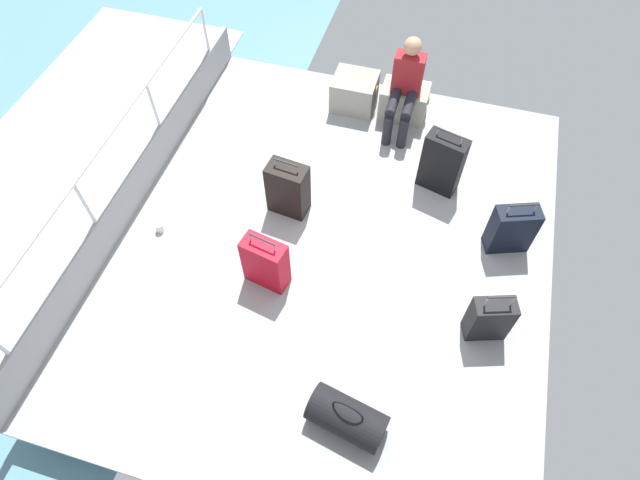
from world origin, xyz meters
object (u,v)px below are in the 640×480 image
(cargo_crate_1, at_px, (404,101))
(duffel_bag, at_px, (347,417))
(cargo_crate_0, at_px, (354,92))
(suitcase_1, at_px, (442,163))
(suitcase_2, at_px, (288,189))
(paper_cup, at_px, (159,228))
(suitcase_4, at_px, (512,229))
(suitcase_3, at_px, (489,319))
(passenger_seated, at_px, (405,85))
(suitcase_0, at_px, (266,263))

(cargo_crate_1, height_order, duffel_bag, duffel_bag)
(cargo_crate_0, xyz_separation_m, suitcase_1, (1.21, -1.04, 0.15))
(suitcase_2, distance_m, paper_cup, 1.40)
(cargo_crate_1, bearing_deg, suitcase_1, -60.60)
(suitcase_2, height_order, suitcase_4, suitcase_2)
(suitcase_2, bearing_deg, suitcase_3, -22.41)
(cargo_crate_1, relative_size, suitcase_1, 0.74)
(cargo_crate_0, xyz_separation_m, cargo_crate_1, (0.62, 0.00, -0.00))
(suitcase_3, bearing_deg, suitcase_1, 112.62)
(suitcase_1, bearing_deg, duffel_bag, -96.38)
(suitcase_4, bearing_deg, suitcase_2, -176.33)
(cargo_crate_0, xyz_separation_m, paper_cup, (-1.48, -2.46, -0.15))
(passenger_seated, xyz_separation_m, suitcase_3, (1.28, -2.51, -0.32))
(cargo_crate_1, height_order, suitcase_3, suitcase_3)
(suitcase_2, distance_m, suitcase_4, 2.28)
(suitcase_3, height_order, suitcase_4, suitcase_4)
(suitcase_0, relative_size, suitcase_3, 1.04)
(cargo_crate_1, distance_m, suitcase_0, 2.83)
(passenger_seated, bearing_deg, duffel_bag, -85.70)
(suitcase_0, height_order, suitcase_4, suitcase_0)
(suitcase_4, distance_m, paper_cup, 3.58)
(passenger_seated, height_order, suitcase_0, passenger_seated)
(cargo_crate_0, relative_size, paper_cup, 5.61)
(duffel_bag, bearing_deg, suitcase_4, 63.17)
(passenger_seated, height_order, suitcase_4, passenger_seated)
(suitcase_3, height_order, duffel_bag, suitcase_3)
(cargo_crate_1, distance_m, suitcase_3, 2.98)
(cargo_crate_1, relative_size, suitcase_2, 0.83)
(cargo_crate_1, xyz_separation_m, suitcase_4, (1.39, -1.66, 0.08))
(suitcase_2, height_order, paper_cup, suitcase_2)
(suitcase_0, xyz_separation_m, suitcase_4, (2.20, 1.05, -0.01))
(cargo_crate_1, xyz_separation_m, suitcase_1, (0.59, -1.05, 0.16))
(passenger_seated, relative_size, suitcase_2, 1.54)
(passenger_seated, relative_size, suitcase_1, 1.36)
(paper_cup, bearing_deg, cargo_crate_0, 59.07)
(cargo_crate_1, bearing_deg, suitcase_3, -64.66)
(passenger_seated, xyz_separation_m, suitcase_4, (1.39, -1.47, -0.30))
(suitcase_0, xyz_separation_m, suitcase_3, (2.09, 0.02, -0.03))
(cargo_crate_0, height_order, cargo_crate_1, cargo_crate_0)
(suitcase_0, bearing_deg, suitcase_4, 25.58)
(duffel_bag, bearing_deg, paper_cup, 149.67)
(passenger_seated, relative_size, suitcase_3, 1.65)
(suitcase_3, bearing_deg, duffel_bag, -130.83)
(suitcase_1, distance_m, suitcase_2, 1.66)
(paper_cup, bearing_deg, passenger_seated, 47.47)
(cargo_crate_0, relative_size, suitcase_1, 0.70)
(suitcase_0, height_order, suitcase_1, suitcase_1)
(cargo_crate_1, xyz_separation_m, passenger_seated, (-0.00, -0.18, 0.38))
(cargo_crate_0, xyz_separation_m, suitcase_0, (-0.20, -2.71, 0.09))
(cargo_crate_1, xyz_separation_m, duffel_bag, (0.28, -3.85, -0.03))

